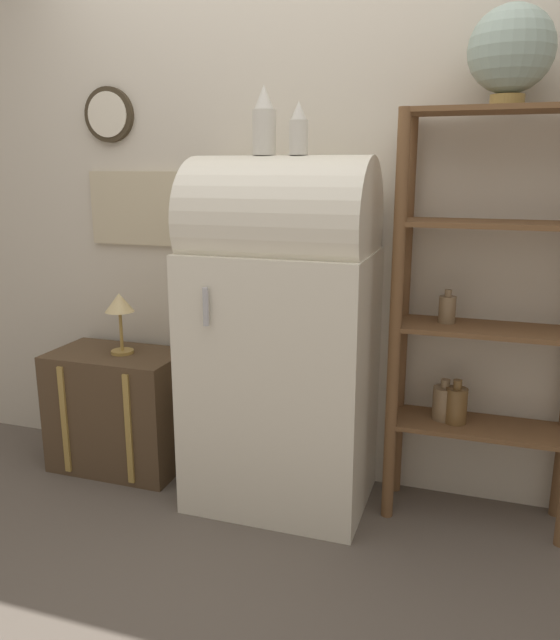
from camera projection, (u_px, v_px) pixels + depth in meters
ground_plane at (261, 527)px, 2.64m from camera, size 12.00×12.00×0.00m
wall_back at (301, 197)px, 2.85m from camera, size 7.00×0.09×2.70m
refrigerator at (281, 334)px, 2.71m from camera, size 0.78×0.59×1.53m
suitcase_trunk at (119, 410)px, 3.13m from camera, size 0.65×0.40×0.60m
shelf_unit at (484, 312)px, 2.53m from camera, size 0.75×0.29×1.71m
globe at (511, 50)px, 2.26m from camera, size 0.31×0.31×0.35m
vase_left at (264, 123)px, 2.52m from camera, size 0.10×0.10×0.27m
vase_center at (299, 130)px, 2.47m from camera, size 0.08×0.08×0.21m
desk_lamp at (120, 308)px, 3.00m from camera, size 0.14×0.14×0.30m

